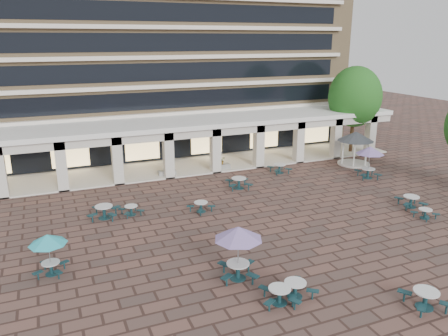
{
  "coord_description": "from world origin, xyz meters",
  "views": [
    {
      "loc": [
        -11.32,
        -21.94,
        11.31
      ],
      "look_at": [
        -0.98,
        3.0,
        3.3
      ],
      "focal_mm": 35.0,
      "sensor_mm": 36.0,
      "label": 1
    }
  ],
  "objects_px": {
    "picnic_table_1": "(279,294)",
    "gazebo": "(355,140)",
    "planter_left": "(167,171)",
    "picnic_table_2": "(426,298)",
    "planter_right": "(222,165)"
  },
  "relations": [
    {
      "from": "picnic_table_1",
      "to": "gazebo",
      "type": "relative_size",
      "value": 0.61
    },
    {
      "from": "picnic_table_1",
      "to": "planter_left",
      "type": "distance_m",
      "value": 20.14
    },
    {
      "from": "picnic_table_1",
      "to": "picnic_table_2",
      "type": "height_order",
      "value": "picnic_table_2"
    },
    {
      "from": "gazebo",
      "to": "planter_right",
      "type": "height_order",
      "value": "gazebo"
    },
    {
      "from": "picnic_table_2",
      "to": "planter_left",
      "type": "distance_m",
      "value": 23.48
    },
    {
      "from": "picnic_table_1",
      "to": "picnic_table_2",
      "type": "distance_m",
      "value": 6.33
    },
    {
      "from": "picnic_table_1",
      "to": "planter_right",
      "type": "distance_m",
      "value": 20.87
    },
    {
      "from": "gazebo",
      "to": "planter_left",
      "type": "bearing_deg",
      "value": 169.61
    },
    {
      "from": "gazebo",
      "to": "planter_left",
      "type": "height_order",
      "value": "gazebo"
    },
    {
      "from": "picnic_table_1",
      "to": "planter_right",
      "type": "xyz_separation_m",
      "value": [
        5.46,
        20.14,
        0.01
      ]
    },
    {
      "from": "gazebo",
      "to": "planter_right",
      "type": "bearing_deg",
      "value": 165.43
    },
    {
      "from": "planter_left",
      "to": "planter_right",
      "type": "relative_size",
      "value": 1.0
    },
    {
      "from": "picnic_table_1",
      "to": "planter_left",
      "type": "xyz_separation_m",
      "value": [
        0.4,
        20.14,
        -0.03
      ]
    },
    {
      "from": "picnic_table_2",
      "to": "picnic_table_1",
      "type": "bearing_deg",
      "value": 164.97
    },
    {
      "from": "picnic_table_1",
      "to": "picnic_table_2",
      "type": "relative_size",
      "value": 0.97
    }
  ]
}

